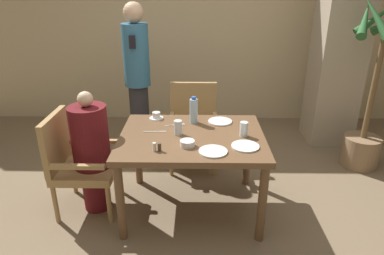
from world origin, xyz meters
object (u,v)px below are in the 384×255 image
object	(u,v)px
plate_main_left	(213,151)
glass_tall_mid	(244,129)
plate_dessert_center	(220,121)
bowl_small	(187,143)
diner_in_left_chair	(92,151)
plate_main_right	(245,146)
glass_tall_near	(178,128)
teacup_with_saucer	(156,116)
standing_host	(137,75)
chair_far_side	(193,123)
water_bottle	(194,111)
chair_left_side	(77,160)
potted_palm	(370,103)

from	to	relation	value
plate_main_left	glass_tall_mid	size ratio (longest dim) A/B	1.76
plate_dessert_center	bowl_small	distance (m)	0.59
diner_in_left_chair	glass_tall_mid	xyz separation A→B (m)	(1.31, -0.01, 0.23)
plate_main_right	plate_dessert_center	size ratio (longest dim) A/B	1.00
plate_main_left	glass_tall_near	bearing A→B (deg)	131.15
diner_in_left_chair	glass_tall_near	world-z (taller)	diner_in_left_chair
glass_tall_near	plate_main_left	bearing A→B (deg)	-48.85
plate_dessert_center	glass_tall_mid	bearing A→B (deg)	-60.51
plate_main_right	glass_tall_mid	bearing A→B (deg)	87.16
teacup_with_saucer	bowl_small	xyz separation A→B (m)	(0.31, -0.59, -0.00)
standing_host	plate_main_left	distance (m)	1.75
glass_tall_near	chair_far_side	bearing A→B (deg)	82.28
water_bottle	glass_tall_near	distance (m)	0.30
plate_dessert_center	water_bottle	bearing A→B (deg)	-175.31
chair_left_side	plate_dessert_center	world-z (taller)	chair_left_side
bowl_small	glass_tall_mid	xyz separation A→B (m)	(0.47, 0.20, 0.04)
standing_host	glass_tall_mid	world-z (taller)	standing_host
bowl_small	glass_tall_near	distance (m)	0.25
chair_far_side	glass_tall_mid	bearing A→B (deg)	-64.16
diner_in_left_chair	standing_host	xyz separation A→B (m)	(0.22, 1.23, 0.37)
plate_dessert_center	water_bottle	distance (m)	0.27
potted_palm	plate_main_right	xyz separation A→B (m)	(-1.46, -1.05, -0.00)
diner_in_left_chair	potted_palm	distance (m)	2.89
potted_palm	standing_host	bearing A→B (deg)	171.22
diner_in_left_chair	plate_dessert_center	xyz separation A→B (m)	(1.13, 0.30, 0.17)
glass_tall_mid	teacup_with_saucer	bearing A→B (deg)	153.23
plate_dessert_center	water_bottle	world-z (taller)	water_bottle
water_bottle	chair_far_side	bearing A→B (deg)	91.11
teacup_with_saucer	chair_left_side	bearing A→B (deg)	-150.38
bowl_small	glass_tall_near	xyz separation A→B (m)	(-0.09, 0.23, 0.04)
potted_palm	teacup_with_saucer	distance (m)	2.28
plate_main_left	bowl_small	size ratio (longest dim) A/B	1.91
plate_dessert_center	water_bottle	xyz separation A→B (m)	(-0.25, -0.02, 0.11)
chair_left_side	potted_palm	xyz separation A→B (m)	(2.90, 0.84, 0.26)
chair_far_side	glass_tall_near	size ratio (longest dim) A/B	7.20
diner_in_left_chair	plate_dessert_center	world-z (taller)	diner_in_left_chair
chair_left_side	plate_main_right	bearing A→B (deg)	-8.63
bowl_small	teacup_with_saucer	bearing A→B (deg)	117.67
potted_palm	glass_tall_near	bearing A→B (deg)	-157.74
teacup_with_saucer	water_bottle	distance (m)	0.38
chair_far_side	plate_main_left	bearing A→B (deg)	-82.06
plate_main_left	glass_tall_near	size ratio (longest dim) A/B	1.76
plate_dessert_center	glass_tall_mid	size ratio (longest dim) A/B	1.76
water_bottle	glass_tall_mid	distance (m)	0.52
standing_host	water_bottle	bearing A→B (deg)	-54.96
plate_main_right	glass_tall_near	distance (m)	0.59
chair_far_side	plate_main_right	size ratio (longest dim) A/B	4.10
diner_in_left_chair	chair_far_side	xyz separation A→B (m)	(0.87, 0.89, -0.08)
plate_main_left	bowl_small	bearing A→B (deg)	153.46
plate_main_right	plate_main_left	bearing A→B (deg)	-160.06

